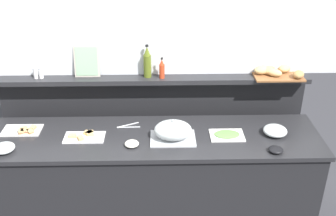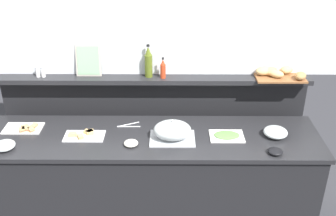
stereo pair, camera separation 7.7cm
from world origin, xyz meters
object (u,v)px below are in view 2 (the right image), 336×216
sandwich_platter_front (25,128)px  condiment_bowl_dark (131,143)px  serving_cloche (172,131)px  glass_bowl_large (5,146)px  condiment_bowl_red (275,151)px  serving_tongs (128,126)px  sandwich_platter_side (84,135)px  hot_sauce_bottle (163,69)px  bread_basket (276,72)px  pepper_shaker (43,72)px  salt_shaker (38,72)px  framed_picture (88,60)px  cold_cuts_platter (227,136)px  glass_bowl_medium (276,133)px  olive_oil_bottle (148,62)px

sandwich_platter_front → condiment_bowl_dark: bearing=-14.7°
condiment_bowl_dark → serving_cloche: bearing=15.8°
glass_bowl_large → condiment_bowl_red: size_ratio=1.43×
condiment_bowl_dark → serving_tongs: 0.29m
sandwich_platter_side → serving_cloche: (0.67, -0.04, 0.06)m
serving_cloche → hot_sauce_bottle: 0.56m
sandwich_platter_front → bread_basket: size_ratio=0.70×
glass_bowl_large → serving_tongs: bearing=21.3°
serving_cloche → pepper_shaker: pepper_shaker is taller
salt_shaker → pepper_shaker: same height
sandwich_platter_side → framed_picture: framed_picture is taller
serving_tongs → bread_basket: 1.29m
condiment_bowl_dark → serving_tongs: size_ratio=0.56×
hot_sauce_bottle → pepper_shaker: 0.99m
cold_cuts_platter → glass_bowl_medium: glass_bowl_medium is taller
salt_shaker → pepper_shaker: bearing=0.0°
salt_shaker → framed_picture: (0.42, 0.04, 0.09)m
condiment_bowl_red → salt_shaker: (-1.84, 0.66, 0.33)m
bread_basket → olive_oil_bottle: bearing=-179.9°
cold_cuts_platter → glass_bowl_medium: (0.37, 0.00, 0.02)m
glass_bowl_large → bread_basket: size_ratio=0.36×
condiment_bowl_dark → framed_picture: framed_picture is taller
cold_cuts_platter → salt_shaker: bearing=164.2°
glass_bowl_large → olive_oil_bottle: 1.26m
serving_tongs → bread_basket: bread_basket is taller
cold_cuts_platter → hot_sauce_bottle: 0.75m
glass_bowl_large → hot_sauce_bottle: hot_sauce_bottle is taller
pepper_shaker → framed_picture: 0.39m
hot_sauce_bottle → glass_bowl_large: bearing=-152.4°
sandwich_platter_side → cold_cuts_platter: size_ratio=1.18×
serving_cloche → condiment_bowl_dark: (-0.31, -0.09, -0.05)m
sandwich_platter_front → serving_tongs: sandwich_platter_front is taller
cold_cuts_platter → serving_tongs: cold_cuts_platter is taller
condiment_bowl_red → olive_oil_bottle: bearing=144.2°
hot_sauce_bottle → framed_picture: (-0.61, 0.05, 0.05)m
condiment_bowl_red → condiment_bowl_dark: 1.04m
sandwich_platter_front → salt_shaker: (0.05, 0.33, 0.34)m
condiment_bowl_dark → olive_oil_bottle: olive_oil_bottle is taller
serving_cloche → condiment_bowl_dark: serving_cloche is taller
glass_bowl_large → hot_sauce_bottle: (1.14, 0.60, 0.36)m
serving_tongs → pepper_shaker: 0.84m
condiment_bowl_red → framed_picture: 1.64m
cold_cuts_platter → condiment_bowl_dark: (-0.72, -0.12, 0.01)m
sandwich_platter_front → framed_picture: 0.74m
condiment_bowl_red → salt_shaker: salt_shaker is taller
cold_cuts_platter → serving_tongs: size_ratio=1.39×
serving_cloche → glass_bowl_medium: bearing=3.1°
sandwich_platter_side → sandwich_platter_front: (-0.49, 0.10, -0.00)m
sandwich_platter_side → glass_bowl_medium: 1.46m
serving_tongs → cold_cuts_platter: bearing=-11.5°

